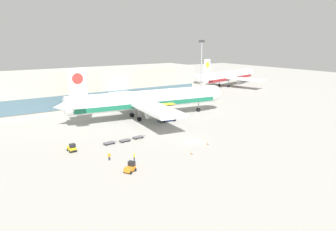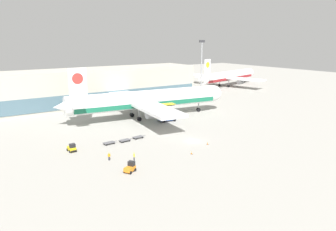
{
  "view_description": "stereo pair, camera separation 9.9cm",
  "coord_description": "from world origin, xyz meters",
  "views": [
    {
      "loc": [
        -49.71,
        -61.63,
        25.08
      ],
      "look_at": [
        1.04,
        12.78,
        4.0
      ],
      "focal_mm": 35.0,
      "sensor_mm": 36.0,
      "label": 1
    },
    {
      "loc": [
        -49.63,
        -61.69,
        25.08
      ],
      "look_at": [
        1.04,
        12.78,
        4.0
      ],
      "focal_mm": 35.0,
      "sensor_mm": 36.0,
      "label": 2
    }
  ],
  "objects": [
    {
      "name": "scissor_lift_loader",
      "position": [
        6.13,
        20.9,
        2.07
      ],
      "size": [
        5.53,
        3.92,
        5.44
      ],
      "rotation": [
        0.0,
        0.0,
        -0.12
      ],
      "color": "#284C99",
      "rests_on": "ground_plane"
    },
    {
      "name": "ground_crew_near",
      "position": [
        -23.17,
        -0.64,
        1.03
      ],
      "size": [
        0.52,
        0.36,
        1.75
      ],
      "rotation": [
        0.0,
        0.0,
        5.81
      ],
      "color": "black",
      "rests_on": "ground_plane"
    },
    {
      "name": "ground_plane",
      "position": [
        0.0,
        0.0,
        0.0
      ],
      "size": [
        400.0,
        400.0,
        0.0
      ],
      "primitive_type": "plane",
      "color": "#9E9B93"
    },
    {
      "name": "light_mast",
      "position": [
        41.62,
        46.93,
        14.2
      ],
      "size": [
        2.8,
        0.5,
        24.68
      ],
      "color": "#9EA0A5",
      "rests_on": "ground_plane"
    },
    {
      "name": "baggage_dolly_third",
      "position": [
        -10.36,
        9.77,
        0.39
      ],
      "size": [
        3.75,
        1.73,
        0.48
      ],
      "rotation": [
        0.0,
        0.0,
        0.08
      ],
      "color": "#56565B",
      "rests_on": "ground_plane"
    },
    {
      "name": "baggage_tug_foreground",
      "position": [
        -27.88,
        9.33,
        0.88
      ],
      "size": [
        1.72,
        2.51,
        2.0
      ],
      "rotation": [
        0.0,
        0.0,
        -1.54
      ],
      "color": "yellow",
      "rests_on": "ground_plane"
    },
    {
      "name": "traffic_cone_near",
      "position": [
        -6.31,
        -7.41,
        0.37
      ],
      "size": [
        0.4,
        0.4,
        0.76
      ],
      "color": "black",
      "rests_on": "ground_plane"
    },
    {
      "name": "airplane_main",
      "position": [
        2.69,
        28.5,
        5.84
      ],
      "size": [
        57.96,
        48.62,
        17.0
      ],
      "rotation": [
        0.0,
        0.0,
        -0.12
      ],
      "color": "white",
      "rests_on": "ground_plane"
    },
    {
      "name": "baggage_dolly_lead",
      "position": [
        -18.58,
        9.52,
        0.39
      ],
      "size": [
        3.75,
        1.73,
        0.48
      ],
      "rotation": [
        0.0,
        0.0,
        0.08
      ],
      "color": "#56565B",
      "rests_on": "ground_plane"
    },
    {
      "name": "terminal_building",
      "position": [
        -5.36,
        58.57,
        6.99
      ],
      "size": [
        90.0,
        18.2,
        14.0
      ],
      "color": "#BCB7A8",
      "rests_on": "ground_plane"
    },
    {
      "name": "ground_crew_far",
      "position": [
        -18.86,
        -3.74,
        1.06
      ],
      "size": [
        0.32,
        0.55,
        1.79
      ],
      "rotation": [
        0.0,
        0.0,
        1.26
      ],
      "color": "black",
      "rests_on": "ground_plane"
    },
    {
      "name": "baggage_tug_mid",
      "position": [
        -22.34,
        -8.59,
        0.88
      ],
      "size": [
        2.82,
        2.51,
        2.0
      ],
      "rotation": [
        0.0,
        0.0,
        0.51
      ],
      "color": "orange",
      "rests_on": "ground_plane"
    },
    {
      "name": "traffic_cone_far",
      "position": [
        1.18,
        -4.24,
        0.32
      ],
      "size": [
        0.4,
        0.4,
        0.65
      ],
      "color": "black",
      "rests_on": "ground_plane"
    },
    {
      "name": "airplane_distant",
      "position": [
        77.25,
        67.33,
        5.27
      ],
      "size": [
        51.57,
        43.82,
        15.35
      ],
      "rotation": [
        0.0,
        0.0,
        0.24
      ],
      "color": "white",
      "rests_on": "ground_plane"
    },
    {
      "name": "baggage_dolly_second",
      "position": [
        -14.48,
        9.22,
        0.39
      ],
      "size": [
        3.75,
        1.73,
        0.48
      ],
      "rotation": [
        0.0,
        0.0,
        0.08
      ],
      "color": "#56565B",
      "rests_on": "ground_plane"
    }
  ]
}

